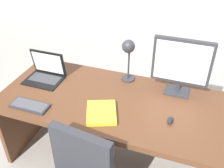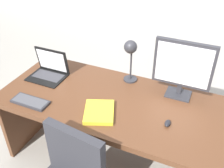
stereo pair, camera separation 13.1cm
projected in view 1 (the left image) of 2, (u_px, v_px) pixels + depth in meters
name	position (u px, v px, depth m)	size (l,w,h in m)	color
ground	(147.00, 78.00, 3.70)	(12.00, 12.00, 0.00)	gray
desk	(112.00, 113.00, 2.26)	(1.80, 0.83, 0.73)	#56331E
monitor	(181.00, 64.00, 2.05)	(0.46, 0.16, 0.48)	#2D2D33
laptop	(46.00, 70.00, 2.35)	(0.32, 0.25, 0.24)	black
keyboard	(30.00, 106.00, 2.03)	(0.30, 0.12, 0.02)	#2D2D33
mouse	(170.00, 120.00, 1.89)	(0.04, 0.07, 0.03)	black
desk_lamp	(128.00, 52.00, 2.18)	(0.12, 0.14, 0.40)	#2D2D33
book	(101.00, 112.00, 1.96)	(0.30, 0.32, 0.03)	yellow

